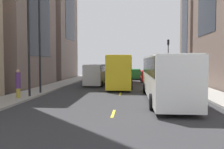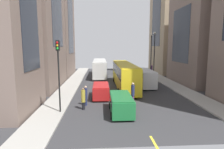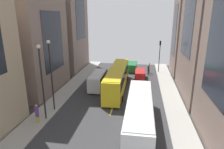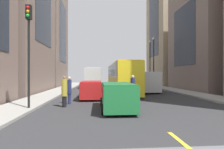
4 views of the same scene
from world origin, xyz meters
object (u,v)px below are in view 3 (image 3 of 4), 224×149
streetcar_yellow (117,77)px  traffic_light_near_corner (160,51)px  car_green_1 (132,66)px  delivery_van_white (98,79)px  city_bus_white (139,111)px  pedestrian_crossing_near (123,69)px  pedestrian_waiting_curb (148,69)px  pedestrian_crossing_mid (149,68)px  pedestrian_walking_far (37,113)px  car_red_0 (140,74)px

streetcar_yellow → traffic_light_near_corner: bearing=-122.8°
car_green_1 → traffic_light_near_corner: (-5.57, 0.33, 3.60)m
delivery_van_white → car_green_1: size_ratio=1.35×
streetcar_yellow → car_green_1: streetcar_yellow is taller
city_bus_white → delivery_van_white: 13.20m
pedestrian_crossing_near → pedestrian_waiting_curb: size_ratio=1.05×
pedestrian_crossing_mid → traffic_light_near_corner: traffic_light_near_corner is taller
pedestrian_crossing_near → pedestrian_walking_far: bearing=173.8°
car_green_1 → pedestrian_waiting_curb: (-3.38, 2.58, 0.12)m
delivery_van_white → car_red_0: bearing=-138.4°
delivery_van_white → car_green_1: delivery_van_white is taller
city_bus_white → pedestrian_crossing_mid: size_ratio=5.95×
car_red_0 → pedestrian_walking_far: 21.09m
car_green_1 → pedestrian_walking_far: bearing=68.7°
traffic_light_near_corner → pedestrian_crossing_near: bearing=23.4°
streetcar_yellow → traffic_light_near_corner: size_ratio=2.23×
traffic_light_near_corner → pedestrian_crossing_mid: bearing=25.4°
streetcar_yellow → car_green_1: size_ratio=3.18×
car_red_0 → car_green_1: size_ratio=0.94×
car_red_0 → pedestrian_waiting_curb: (-1.57, -2.99, 0.16)m
city_bus_white → pedestrian_crossing_near: (3.66, -19.33, -0.86)m
pedestrian_waiting_curb → traffic_light_near_corner: traffic_light_near_corner is taller
pedestrian_waiting_curb → traffic_light_near_corner: 4.68m
pedestrian_walking_far → pedestrian_waiting_curb: size_ratio=1.05×
delivery_van_white → car_green_1: (-5.00, -11.61, -0.52)m
streetcar_yellow → pedestrian_crossing_mid: (-5.28, -10.39, -1.00)m
pedestrian_crossing_mid → traffic_light_near_corner: (-2.04, -0.97, 3.48)m
streetcar_yellow → delivery_van_white: (3.25, -0.07, -0.61)m
car_green_1 → car_red_0: bearing=108.0°
pedestrian_crossing_near → traffic_light_near_corner: size_ratio=0.34×
car_green_1 → traffic_light_near_corner: size_ratio=0.70×
pedestrian_crossing_mid → pedestrian_crossing_near: 5.64m
car_red_0 → pedestrian_waiting_curb: 3.38m
delivery_van_white → traffic_light_near_corner: (-10.56, -11.28, 3.08)m
car_red_0 → pedestrian_crossing_mid: size_ratio=1.99×
streetcar_yellow → car_green_1: (-1.75, -11.69, -1.12)m
city_bus_white → pedestrian_crossing_near: bearing=-79.3°
pedestrian_crossing_mid → pedestrian_waiting_curb: pedestrian_crossing_mid is taller
delivery_van_white → car_red_0: size_ratio=1.44×
city_bus_white → car_green_1: (1.98, -22.80, -1.01)m
car_red_0 → traffic_light_near_corner: size_ratio=0.66×
pedestrian_crossing_mid → pedestrian_crossing_near: bearing=-57.7°
streetcar_yellow → pedestrian_waiting_curb: 10.50m
city_bus_white → car_green_1: size_ratio=2.81×
streetcar_yellow → pedestrian_waiting_curb: bearing=-119.4°
streetcar_yellow → pedestrian_crossing_mid: size_ratio=6.73×
car_green_1 → pedestrian_crossing_near: bearing=64.3°
streetcar_yellow → pedestrian_crossing_near: (-0.08, -8.21, -0.97)m
streetcar_yellow → delivery_van_white: size_ratio=2.35×
delivery_van_white → streetcar_yellow: bearing=178.8°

